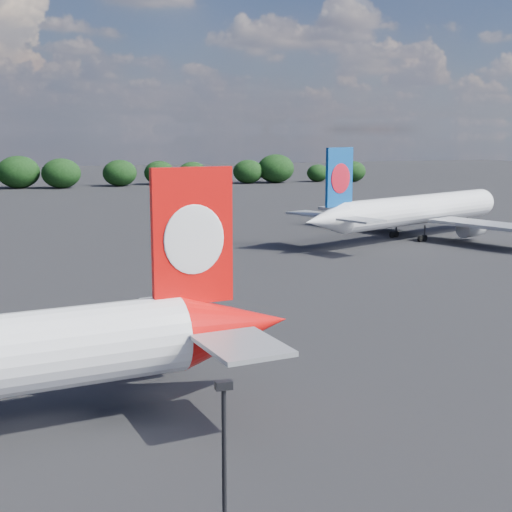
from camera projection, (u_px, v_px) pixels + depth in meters
name	position (u px, v px, depth m)	size (l,w,h in m)	color
ground	(22.00, 262.00, 91.45)	(500.00, 500.00, 0.00)	black
china_southern_airliner	(412.00, 211.00, 109.69)	(42.19, 40.61, 14.34)	white
apron_lamp_post	(225.00, 493.00, 23.23)	(0.55, 0.30, 8.91)	black
billboard_yellow	(63.00, 174.00, 208.60)	(5.00, 0.30, 5.50)	gold
horizon_treeline	(31.00, 175.00, 203.80)	(202.37, 15.77, 9.35)	black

